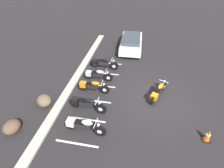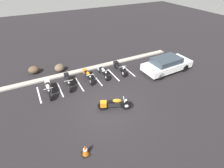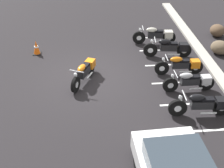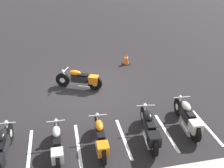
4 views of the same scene
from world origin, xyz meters
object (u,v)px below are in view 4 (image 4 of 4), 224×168
object	(u,v)px
parked_bike_3	(57,144)
parked_bike_0	(188,117)
motorcycle_orange_featured	(81,79)
parked_bike_2	(100,137)
traffic_cone	(126,59)
parked_bike_4	(2,149)
parked_bike_1	(149,128)

from	to	relation	value
parked_bike_3	parked_bike_0	bearing A→B (deg)	-84.07
motorcycle_orange_featured	parked_bike_2	world-z (taller)	motorcycle_orange_featured
parked_bike_2	traffic_cone	size ratio (longest dim) A/B	3.09
motorcycle_orange_featured	parked_bike_4	distance (m)	4.85
parked_bike_0	parked_bike_3	distance (m)	4.41
parked_bike_0	parked_bike_3	xyz separation A→B (m)	(4.39, 0.44, -0.03)
parked_bike_1	parked_bike_0	bearing A→B (deg)	-71.07
parked_bike_4	parked_bike_0	bearing A→B (deg)	-82.99
parked_bike_0	parked_bike_2	size ratio (longest dim) A/B	1.06
parked_bike_1	traffic_cone	size ratio (longest dim) A/B	3.34
motorcycle_orange_featured	parked_bike_4	bearing A→B (deg)	81.48
parked_bike_3	traffic_cone	distance (m)	7.38
parked_bike_4	parked_bike_1	bearing A→B (deg)	-85.86
parked_bike_1	parked_bike_2	size ratio (longest dim) A/B	1.08
parked_bike_4	parked_bike_3	bearing A→B (deg)	-88.97
traffic_cone	parked_bike_2	bearing A→B (deg)	68.72
motorcycle_orange_featured	traffic_cone	size ratio (longest dim) A/B	2.98
parked_bike_2	parked_bike_4	distance (m)	2.85
traffic_cone	parked_bike_1	bearing A→B (deg)	82.16
motorcycle_orange_featured	parked_bike_2	size ratio (longest dim) A/B	0.96
parked_bike_0	traffic_cone	distance (m)	5.95
parked_bike_2	parked_bike_3	distance (m)	1.30
parked_bike_1	parked_bike_3	xyz separation A→B (m)	(2.90, 0.12, -0.04)
parked_bike_3	traffic_cone	bearing A→B (deg)	-30.42
parked_bike_1	parked_bike_4	bearing A→B (deg)	97.59
parked_bike_0	parked_bike_2	bearing A→B (deg)	101.77
motorcycle_orange_featured	traffic_cone	xyz separation A→B (m)	(-2.65, -2.24, -0.13)
parked_bike_4	traffic_cone	world-z (taller)	parked_bike_4
parked_bike_2	parked_bike_0	bearing A→B (deg)	-80.23
traffic_cone	motorcycle_orange_featured	bearing A→B (deg)	40.28
motorcycle_orange_featured	parked_bike_3	distance (m)	4.26
parked_bike_0	traffic_cone	size ratio (longest dim) A/B	3.26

